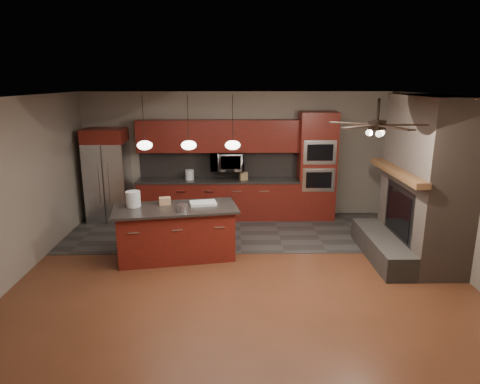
{
  "coord_description": "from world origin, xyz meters",
  "views": [
    {
      "loc": [
        -0.14,
        -6.56,
        3.03
      ],
      "look_at": [
        -0.03,
        0.6,
        1.16
      ],
      "focal_mm": 32.0,
      "sensor_mm": 36.0,
      "label": 1
    }
  ],
  "objects_px": {
    "refrigerator": "(108,175)",
    "counter_bucket": "(190,175)",
    "paint_can": "(182,208)",
    "counter_box": "(244,176)",
    "oven_tower": "(317,166)",
    "microwave": "(227,161)",
    "cardboard_box": "(165,201)",
    "kitchen_island": "(176,232)",
    "white_bucket": "(133,199)",
    "paint_tray": "(203,203)"
  },
  "relations": [
    {
      "from": "refrigerator",
      "to": "counter_bucket",
      "type": "bearing_deg",
      "value": 2.61
    },
    {
      "from": "paint_can",
      "to": "counter_box",
      "type": "xyz_separation_m",
      "value": [
        1.07,
        2.4,
        0.01
      ]
    },
    {
      "from": "oven_tower",
      "to": "microwave",
      "type": "relative_size",
      "value": 3.25
    },
    {
      "from": "refrigerator",
      "to": "cardboard_box",
      "type": "xyz_separation_m",
      "value": [
        1.55,
        -1.95,
        -0.04
      ]
    },
    {
      "from": "kitchen_island",
      "to": "cardboard_box",
      "type": "relative_size",
      "value": 11.38
    },
    {
      "from": "oven_tower",
      "to": "paint_can",
      "type": "height_order",
      "value": "oven_tower"
    },
    {
      "from": "paint_can",
      "to": "counter_bucket",
      "type": "xyz_separation_m",
      "value": [
        -0.12,
        2.45,
        0.03
      ]
    },
    {
      "from": "kitchen_island",
      "to": "cardboard_box",
      "type": "bearing_deg",
      "value": 128.74
    },
    {
      "from": "paint_can",
      "to": "counter_box",
      "type": "bearing_deg",
      "value": 65.91
    },
    {
      "from": "microwave",
      "to": "counter_box",
      "type": "bearing_deg",
      "value": -15.55
    },
    {
      "from": "kitchen_island",
      "to": "counter_box",
      "type": "bearing_deg",
      "value": 50.35
    },
    {
      "from": "kitchen_island",
      "to": "counter_box",
      "type": "xyz_separation_m",
      "value": [
        1.22,
        2.16,
        0.52
      ]
    },
    {
      "from": "oven_tower",
      "to": "cardboard_box",
      "type": "distance_m",
      "value": 3.66
    },
    {
      "from": "oven_tower",
      "to": "counter_box",
      "type": "height_order",
      "value": "oven_tower"
    },
    {
      "from": "microwave",
      "to": "white_bucket",
      "type": "xyz_separation_m",
      "value": [
        -1.59,
        -2.21,
        -0.25
      ]
    },
    {
      "from": "refrigerator",
      "to": "paint_can",
      "type": "bearing_deg",
      "value": -51.2
    },
    {
      "from": "microwave",
      "to": "cardboard_box",
      "type": "relative_size",
      "value": 3.73
    },
    {
      "from": "kitchen_island",
      "to": "counter_bucket",
      "type": "xyz_separation_m",
      "value": [
        0.03,
        2.21,
        0.54
      ]
    },
    {
      "from": "paint_tray",
      "to": "counter_box",
      "type": "distance_m",
      "value": 2.13
    },
    {
      "from": "white_bucket",
      "to": "counter_box",
      "type": "relative_size",
      "value": 1.5
    },
    {
      "from": "cardboard_box",
      "to": "refrigerator",
      "type": "bearing_deg",
      "value": 114.87
    },
    {
      "from": "paint_tray",
      "to": "cardboard_box",
      "type": "distance_m",
      "value": 0.67
    },
    {
      "from": "oven_tower",
      "to": "counter_box",
      "type": "bearing_deg",
      "value": -178.49
    },
    {
      "from": "white_bucket",
      "to": "counter_box",
      "type": "distance_m",
      "value": 2.87
    },
    {
      "from": "counter_box",
      "to": "paint_tray",
      "type": "bearing_deg",
      "value": -122.83
    },
    {
      "from": "counter_box",
      "to": "kitchen_island",
      "type": "bearing_deg",
      "value": -131.5
    },
    {
      "from": "cardboard_box",
      "to": "counter_bucket",
      "type": "relative_size",
      "value": 0.91
    },
    {
      "from": "kitchen_island",
      "to": "paint_can",
      "type": "distance_m",
      "value": 0.59
    },
    {
      "from": "oven_tower",
      "to": "counter_box",
      "type": "relative_size",
      "value": 13.26
    },
    {
      "from": "paint_can",
      "to": "paint_tray",
      "type": "relative_size",
      "value": 0.4
    },
    {
      "from": "paint_can",
      "to": "cardboard_box",
      "type": "bearing_deg",
      "value": 130.68
    },
    {
      "from": "paint_tray",
      "to": "paint_can",
      "type": "bearing_deg",
      "value": -138.33
    },
    {
      "from": "oven_tower",
      "to": "white_bucket",
      "type": "height_order",
      "value": "oven_tower"
    },
    {
      "from": "microwave",
      "to": "refrigerator",
      "type": "xyz_separation_m",
      "value": [
        -2.62,
        -0.13,
        -0.28
      ]
    },
    {
      "from": "microwave",
      "to": "refrigerator",
      "type": "bearing_deg",
      "value": -177.13
    },
    {
      "from": "kitchen_island",
      "to": "paint_tray",
      "type": "xyz_separation_m",
      "value": [
        0.47,
        0.17,
        0.48
      ]
    },
    {
      "from": "counter_box",
      "to": "refrigerator",
      "type": "bearing_deg",
      "value": 168.6
    },
    {
      "from": "counter_bucket",
      "to": "kitchen_island",
      "type": "bearing_deg",
      "value": -90.71
    },
    {
      "from": "paint_tray",
      "to": "oven_tower",
      "type": "bearing_deg",
      "value": 30.06
    },
    {
      "from": "microwave",
      "to": "counter_bucket",
      "type": "distance_m",
      "value": 0.89
    },
    {
      "from": "paint_tray",
      "to": "counter_bucket",
      "type": "height_order",
      "value": "counter_bucket"
    },
    {
      "from": "paint_can",
      "to": "paint_tray",
      "type": "height_order",
      "value": "paint_can"
    },
    {
      "from": "refrigerator",
      "to": "white_bucket",
      "type": "xyz_separation_m",
      "value": [
        1.03,
        -2.07,
        0.04
      ]
    },
    {
      "from": "microwave",
      "to": "kitchen_island",
      "type": "height_order",
      "value": "microwave"
    },
    {
      "from": "oven_tower",
      "to": "microwave",
      "type": "height_order",
      "value": "oven_tower"
    },
    {
      "from": "paint_can",
      "to": "cardboard_box",
      "type": "xyz_separation_m",
      "value": [
        -0.36,
        0.41,
        0.0
      ]
    },
    {
      "from": "refrigerator",
      "to": "white_bucket",
      "type": "distance_m",
      "value": 2.31
    },
    {
      "from": "kitchen_island",
      "to": "paint_tray",
      "type": "height_order",
      "value": "paint_tray"
    },
    {
      "from": "counter_box",
      "to": "paint_can",
      "type": "bearing_deg",
      "value": -126.09
    },
    {
      "from": "oven_tower",
      "to": "counter_box",
      "type": "distance_m",
      "value": 1.63
    }
  ]
}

